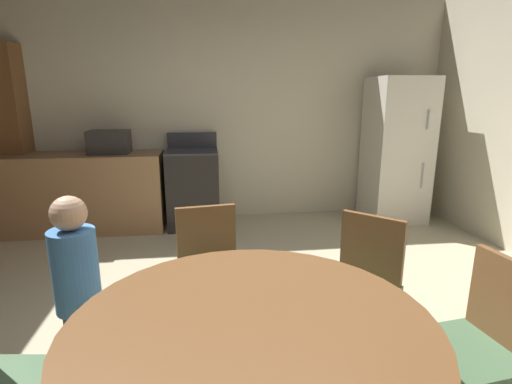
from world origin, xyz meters
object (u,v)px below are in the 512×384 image
oven_range (193,188)px  chair_northeast (362,281)px  person_child (78,294)px  chair_east (480,340)px  microwave (109,142)px  dining_table (252,357)px  refrigerator (396,150)px  chair_north (210,267)px

oven_range → chair_northeast: 2.82m
person_child → chair_east: bearing=22.8°
microwave → chair_northeast: bearing=-53.0°
microwave → dining_table: 3.59m
refrigerator → chair_east: refrigerator is taller
dining_table → person_child: bearing=141.9°
chair_east → chair_north: bearing=-44.5°
oven_range → person_child: 2.77m
chair_east → chair_northeast: bearing=-71.0°
microwave → person_child: size_ratio=0.40×
refrigerator → chair_northeast: refrigerator is taller
oven_range → chair_north: size_ratio=1.26×
dining_table → chair_east: chair_east is taller
refrigerator → oven_range: bearing=178.8°
oven_range → chair_northeast: bearing=-68.1°
chair_north → chair_east: 1.48m
refrigerator → microwave: refrigerator is taller
refrigerator → chair_east: bearing=-110.1°
chair_northeast → oven_range: bearing=-113.3°
microwave → dining_table: bearing=-69.7°
chair_east → refrigerator: bearing=-117.2°
oven_range → dining_table: size_ratio=0.82×
oven_range → microwave: microwave is taller
chair_east → chair_northeast: same height
microwave → chair_east: bearing=-54.8°
person_child → chair_northeast: bearing=42.1°
refrigerator → chair_northeast: size_ratio=2.02×
microwave → chair_east: size_ratio=0.51×
microwave → chair_north: microwave is taller
chair_north → chair_east: size_ratio=1.00×
dining_table → refrigerator: bearing=56.4°
dining_table → chair_northeast: bearing=45.1°
oven_range → microwave: (-0.92, -0.00, 0.56)m
oven_range → chair_northeast: oven_range is taller
microwave → refrigerator: bearing=-0.8°
refrigerator → chair_northeast: (-1.46, -2.56, -0.38)m
microwave → chair_north: bearing=-64.8°
refrigerator → chair_north: 3.28m
microwave → chair_east: (2.27, -3.22, -0.53)m
dining_table → person_child: size_ratio=1.23×
chair_east → person_child: (-1.84, 0.50, 0.08)m
chair_north → refrigerator: bearing=126.1°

